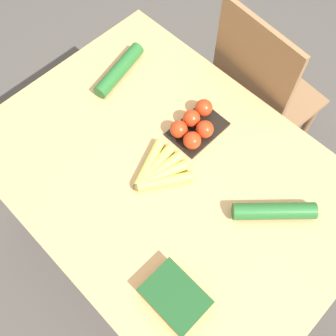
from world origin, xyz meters
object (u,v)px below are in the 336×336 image
object	(u,v)px
tomato_pack	(195,126)
carrot_bag	(175,297)
cucumber_far	(119,70)
cucumber_near	(274,211)
chair	(259,96)
banana_bunch	(158,172)

from	to	relation	value
tomato_pack	carrot_bag	xyz separation A→B (m)	(0.36, -0.47, -0.01)
cucumber_far	cucumber_near	bearing A→B (deg)	-2.61
cucumber_far	chair	bearing A→B (deg)	50.69
chair	carrot_bag	distance (m)	1.03
tomato_pack	cucumber_far	bearing A→B (deg)	-177.48
tomato_pack	carrot_bag	size ratio (longest dim) A/B	1.12
chair	carrot_bag	world-z (taller)	chair
chair	tomato_pack	bearing A→B (deg)	96.13
tomato_pack	carrot_bag	bearing A→B (deg)	-52.23
carrot_bag	cucumber_far	size ratio (longest dim) A/B	0.67
cucumber_near	tomato_pack	bearing A→B (deg)	172.48
tomato_pack	banana_bunch	bearing A→B (deg)	-81.70
chair	cucumber_near	xyz separation A→B (m)	(0.41, -0.51, 0.25)
chair	cucumber_near	bearing A→B (deg)	134.42
tomato_pack	carrot_bag	distance (m)	0.60
banana_bunch	tomato_pack	xyz separation A→B (m)	(-0.03, 0.22, 0.02)
carrot_bag	tomato_pack	bearing A→B (deg)	127.77
chair	cucumber_near	distance (m)	0.70
chair	cucumber_far	world-z (taller)	chair
banana_bunch	carrot_bag	distance (m)	0.42
tomato_pack	cucumber_near	world-z (taller)	tomato_pack
banana_bunch	cucumber_far	size ratio (longest dim) A/B	0.76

